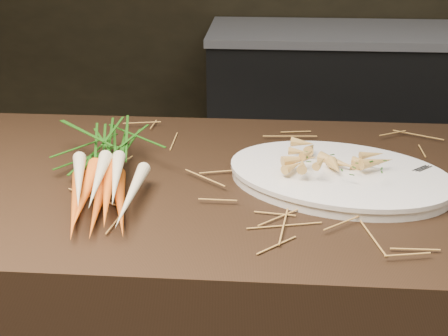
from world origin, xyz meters
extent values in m
cube|color=black|center=(0.30, 2.18, 0.40)|extent=(1.80, 0.60, 0.80)
cube|color=#99999E|center=(0.30, 2.18, 0.82)|extent=(1.82, 0.62, 0.04)
cone|color=#C03A00|center=(-0.66, 0.14, 0.92)|extent=(0.09, 0.25, 0.03)
cone|color=#C03A00|center=(-0.62, 0.14, 0.92)|extent=(0.07, 0.25, 0.03)
cone|color=#C03A00|center=(-0.58, 0.15, 0.92)|extent=(0.10, 0.24, 0.03)
cone|color=#C03A00|center=(-0.64, 0.13, 0.94)|extent=(0.06, 0.25, 0.03)
cone|color=#C03A00|center=(-0.60, 0.14, 0.94)|extent=(0.08, 0.25, 0.03)
cone|color=beige|center=(-0.65, 0.15, 0.96)|extent=(0.09, 0.23, 0.04)
cone|color=beige|center=(-0.62, 0.15, 0.96)|extent=(0.06, 0.23, 0.04)
cone|color=beige|center=(-0.59, 0.16, 0.96)|extent=(0.07, 0.23, 0.04)
cone|color=beige|center=(-0.56, 0.14, 0.94)|extent=(0.03, 0.23, 0.03)
ellipsoid|color=#1B6413|center=(-0.66, 0.35, 0.94)|extent=(0.18, 0.23, 0.08)
cube|color=silver|center=(-0.03, 0.23, 0.93)|extent=(0.14, 0.12, 0.00)
camera|label=1|loc=(-0.33, -0.73, 1.40)|focal=45.00mm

